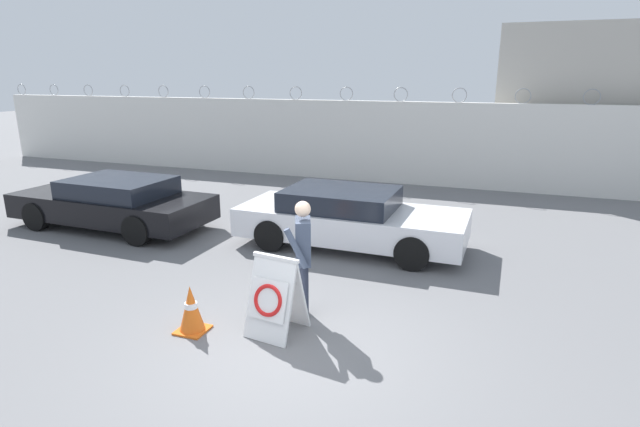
{
  "coord_description": "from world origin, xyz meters",
  "views": [
    {
      "loc": [
        2.33,
        -5.4,
        3.54
      ],
      "look_at": [
        -0.62,
        2.65,
        1.15
      ],
      "focal_mm": 28.0,
      "sensor_mm": 36.0,
      "label": 1
    }
  ],
  "objects": [
    {
      "name": "ground_plane",
      "position": [
        0.0,
        0.0,
        0.0
      ],
      "size": [
        90.0,
        90.0,
        0.0
      ],
      "primitive_type": "plane",
      "color": "slate"
    },
    {
      "name": "building_block",
      "position": [
        5.68,
        14.45,
        2.54
      ],
      "size": [
        7.42,
        5.16,
        5.09
      ],
      "color": "#B2ADA3",
      "rests_on": "ground_plane"
    },
    {
      "name": "traffic_cone_near",
      "position": [
        -1.6,
        0.02,
        0.34
      ],
      "size": [
        0.42,
        0.42,
        0.69
      ],
      "color": "orange",
      "rests_on": "ground_plane"
    },
    {
      "name": "security_guard",
      "position": [
        -0.28,
        1.01,
        1.01
      ],
      "size": [
        0.38,
        0.7,
        1.8
      ],
      "rotation": [
        0.0,
        0.0,
        -1.18
      ],
      "color": "#232838",
      "rests_on": "ground_plane"
    },
    {
      "name": "perimeter_wall",
      "position": [
        0.0,
        11.15,
        1.36
      ],
      "size": [
        36.0,
        0.3,
        3.16
      ],
      "color": "silver",
      "rests_on": "ground_plane"
    },
    {
      "name": "parked_car_front_coupe",
      "position": [
        -6.25,
        3.73,
        0.62
      ],
      "size": [
        4.83,
        2.09,
        1.2
      ],
      "rotation": [
        0.0,
        0.0,
        3.12
      ],
      "color": "black",
      "rests_on": "ground_plane"
    },
    {
      "name": "parked_car_rear_sedan",
      "position": [
        -0.58,
        4.33,
        0.63
      ],
      "size": [
        4.79,
        2.04,
        1.23
      ],
      "rotation": [
        0.0,
        0.0,
        -0.02
      ],
      "color": "black",
      "rests_on": "ground_plane"
    },
    {
      "name": "barricade_sign",
      "position": [
        -0.46,
        0.38,
        0.57
      ],
      "size": [
        0.78,
        0.82,
        1.15
      ],
      "rotation": [
        0.0,
        0.0,
        -0.14
      ],
      "color": "white",
      "rests_on": "ground_plane"
    }
  ]
}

